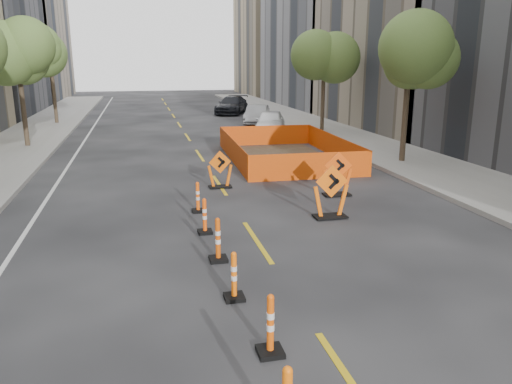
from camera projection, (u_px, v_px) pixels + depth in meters
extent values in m
plane|color=black|center=(309.00, 319.00, 8.74)|extent=(140.00, 140.00, 0.00)
cube|color=gray|center=(414.00, 161.00, 21.99)|extent=(4.00, 90.00, 0.15)
cube|color=gray|center=(0.00, 8.00, 54.82)|extent=(12.00, 20.00, 20.00)
cube|color=gray|center=(438.00, 20.00, 33.08)|extent=(12.00, 16.00, 14.00)
cube|color=gray|center=(343.00, 0.00, 47.76)|extent=(12.00, 18.00, 20.00)
cube|color=tan|center=(288.00, 32.00, 65.60)|extent=(12.00, 14.00, 16.00)
cylinder|color=#382B1E|center=(25.00, 118.00, 25.34)|extent=(0.24, 0.24, 3.15)
sphere|color=#537833|center=(17.00, 57.00, 24.58)|extent=(2.80, 2.80, 2.80)
cylinder|color=#382B1E|center=(55.00, 102.00, 34.75)|extent=(0.24, 0.24, 3.15)
sphere|color=#537833|center=(50.00, 58.00, 33.99)|extent=(2.80, 2.80, 2.80)
cylinder|color=#382B1E|center=(404.00, 128.00, 21.48)|extent=(0.24, 0.24, 3.15)
sphere|color=#537833|center=(410.00, 56.00, 20.72)|extent=(2.80, 2.80, 2.80)
cylinder|color=#382B1E|center=(323.00, 107.00, 30.90)|extent=(0.24, 0.24, 3.15)
sphere|color=#537833|center=(324.00, 58.00, 30.13)|extent=(2.80, 2.80, 2.80)
imported|color=white|center=(270.00, 122.00, 30.77)|extent=(2.93, 4.55, 1.44)
imported|color=#9FA0A5|center=(257.00, 115.00, 35.29)|extent=(2.71, 4.25, 1.32)
imported|color=black|center=(232.00, 105.00, 42.16)|extent=(3.93, 5.41, 1.46)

